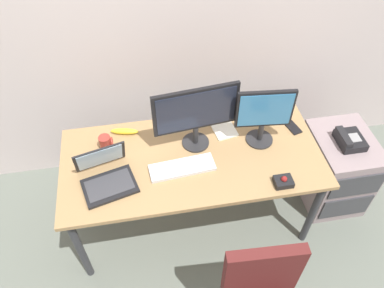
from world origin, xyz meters
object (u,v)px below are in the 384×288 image
(keyboard, at_px, (182,167))
(coffee_mug, at_px, (106,142))
(laptop, at_px, (106,175))
(banana, at_px, (124,131))
(desk_phone, at_px, (349,140))
(cell_phone, at_px, (292,127))
(file_cabinet, at_px, (335,169))
(monitor_main, at_px, (196,113))
(monitor_side, at_px, (264,114))
(trackball_mouse, at_px, (283,181))
(paper_notepad, at_px, (223,128))

(keyboard, distance_m, coffee_mug, 0.53)
(laptop, height_order, banana, laptop)
(desk_phone, relative_size, cell_phone, 1.41)
(file_cabinet, relative_size, banana, 3.29)
(keyboard, xyz_separation_m, coffee_mug, (-0.46, 0.26, 0.03))
(keyboard, bearing_deg, cell_phone, 15.89)
(monitor_main, height_order, banana, monitor_main)
(monitor_side, xyz_separation_m, banana, (-0.89, 0.22, -0.22))
(monitor_main, relative_size, laptop, 1.45)
(file_cabinet, distance_m, laptop, 1.72)
(banana, bearing_deg, trackball_mouse, -32.78)
(banana, bearing_deg, laptop, -107.98)
(desk_phone, bearing_deg, coffee_mug, 174.17)
(desk_phone, xyz_separation_m, monitor_main, (-1.06, 0.10, 0.32))
(file_cabinet, bearing_deg, desk_phone, -116.78)
(monitor_side, bearing_deg, keyboard, -164.28)
(paper_notepad, bearing_deg, trackball_mouse, -64.59)
(file_cabinet, xyz_separation_m, desk_phone, (-0.01, -0.02, 0.35))
(paper_notepad, height_order, banana, banana)
(file_cabinet, relative_size, keyboard, 1.49)
(desk_phone, height_order, monitor_main, monitor_main)
(keyboard, distance_m, trackball_mouse, 0.62)
(laptop, bearing_deg, keyboard, 1.78)
(paper_notepad, relative_size, cell_phone, 1.46)
(desk_phone, distance_m, monitor_main, 1.12)
(keyboard, height_order, banana, banana)
(file_cabinet, distance_m, coffee_mug, 1.72)
(monitor_side, relative_size, trackball_mouse, 3.79)
(monitor_side, height_order, keyboard, monitor_side)
(file_cabinet, height_order, cell_phone, cell_phone)
(banana, bearing_deg, paper_notepad, -5.86)
(cell_phone, height_order, banana, banana)
(monitor_main, bearing_deg, paper_notepad, 26.02)
(monitor_side, xyz_separation_m, laptop, (-1.01, -0.17, -0.19))
(paper_notepad, height_order, cell_phone, paper_notepad)
(file_cabinet, bearing_deg, keyboard, -174.63)
(monitor_main, bearing_deg, cell_phone, 2.51)
(monitor_side, xyz_separation_m, coffee_mug, (-1.01, 0.11, -0.19))
(file_cabinet, relative_size, monitor_main, 1.15)
(keyboard, relative_size, banana, 2.21)
(laptop, bearing_deg, banana, 72.02)
(keyboard, height_order, coffee_mug, coffee_mug)
(file_cabinet, height_order, laptop, laptop)
(paper_notepad, bearing_deg, coffee_mug, -177.13)
(desk_phone, relative_size, paper_notepad, 0.96)
(paper_notepad, distance_m, cell_phone, 0.48)
(desk_phone, height_order, cell_phone, cell_phone)
(monitor_main, bearing_deg, keyboard, -121.50)
(cell_phone, xyz_separation_m, banana, (-1.15, 0.14, 0.02))
(file_cabinet, bearing_deg, laptop, -175.63)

